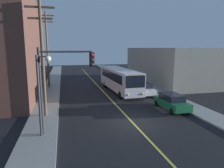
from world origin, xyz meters
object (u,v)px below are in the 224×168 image
city_bus (119,79)px  utility_pole_mid (47,47)px  parked_car_green (172,102)px  street_lamp_left (42,84)px  utility_pole_near (42,54)px  fire_hydrant (177,98)px  parked_car_white (143,89)px  traffic_signal_left_corner (63,75)px

city_bus → utility_pole_mid: (-9.82, 5.13, 4.48)m
parked_car_green → street_lamp_left: 12.70m
utility_pole_near → fire_hydrant: size_ratio=11.74×
city_bus → parked_car_green: (2.74, -9.64, -0.98)m
parked_car_white → utility_pole_mid: bearing=147.3°
city_bus → utility_pole_near: size_ratio=1.24×
parked_car_green → utility_pole_mid: bearing=130.4°
street_lamp_left → fire_hydrant: street_lamp_left is taller
utility_pole_mid → fire_hydrant: (14.47, -12.72, -5.71)m
utility_pole_near → street_lamp_left: 4.90m
utility_pole_near → street_lamp_left: (0.27, -4.53, -1.84)m
fire_hydrant → city_bus: bearing=121.5°
utility_pole_mid → street_lamp_left: size_ratio=2.05×
utility_pole_near → utility_pole_mid: 14.07m
parked_car_white → utility_pole_near: 14.11m
parked_car_green → street_lamp_left: bearing=-162.1°
parked_car_white → fire_hydrant: 5.29m
street_lamp_left → fire_hydrant: size_ratio=6.55×
parked_car_white → street_lamp_left: street_lamp_left is taller
parked_car_white → traffic_signal_left_corner: size_ratio=0.74×
city_bus → fire_hydrant: bearing=-58.5°
parked_car_green → parked_car_white: (-0.25, 6.88, 0.00)m
parked_car_white → fire_hydrant: (2.16, -4.82, -0.26)m
parked_car_green → street_lamp_left: (-11.77, -3.79, 2.90)m
utility_pole_near → traffic_signal_left_corner: utility_pole_near is taller
utility_pole_mid → traffic_signal_left_corner: utility_pole_mid is taller
parked_car_white → traffic_signal_left_corner: (-10.10, -10.45, 3.46)m
traffic_signal_left_corner → city_bus: bearing=60.1°
traffic_signal_left_corner → fire_hydrant: size_ratio=7.14×
utility_pole_near → street_lamp_left: size_ratio=1.79×
street_lamp_left → city_bus: bearing=56.1°
utility_pole_mid → parked_car_green: bearing=-49.6°
utility_pole_near → city_bus: bearing=43.8°
parked_car_white → utility_pole_mid: utility_pole_mid is taller
traffic_signal_left_corner → street_lamp_left: (-1.42, -0.22, -0.56)m
city_bus → utility_pole_near: bearing=-136.2°
city_bus → street_lamp_left: street_lamp_left is taller
parked_car_green → street_lamp_left: size_ratio=0.81×
parked_car_white → street_lamp_left: 15.97m
city_bus → utility_pole_mid: size_ratio=1.09×
traffic_signal_left_corner → street_lamp_left: traffic_signal_left_corner is taller
parked_car_green → utility_pole_mid: (-12.56, 14.78, 5.46)m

